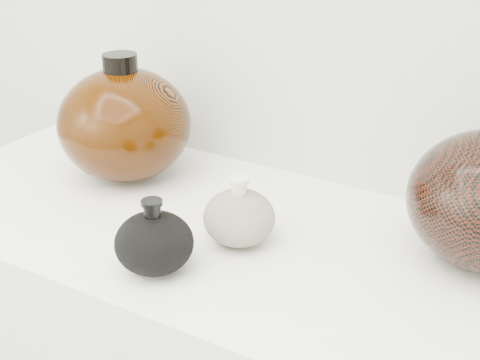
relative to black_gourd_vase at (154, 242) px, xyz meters
The scene contains 3 objects.
black_gourd_vase is the anchor object (origin of this frame).
cream_gourd_vase 0.14m from the black_gourd_vase, 64.26° to the left, with size 0.14×0.14×0.11m.
left_round_pot 0.34m from the black_gourd_vase, 136.27° to the left, with size 0.30×0.30×0.23m.
Camera 1 is at (0.48, 0.16, 1.41)m, focal length 50.00 mm.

